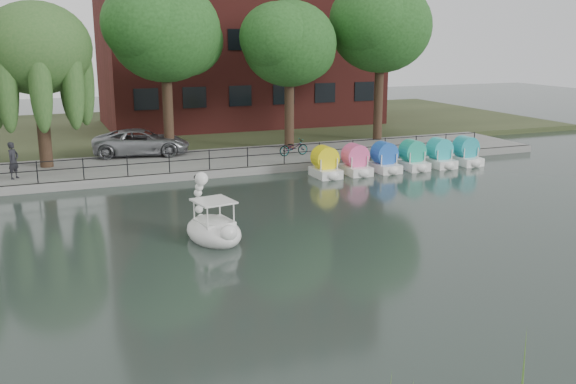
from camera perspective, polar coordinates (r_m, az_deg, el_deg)
ground_plane at (r=20.23m, az=2.93°, el=-6.22°), size 120.00×120.00×0.00m
promenade at (r=34.84m, az=-8.15°, el=2.54°), size 40.00×6.00×0.40m
kerb at (r=32.04m, az=-6.88°, el=1.59°), size 40.00×0.25×0.40m
land_strip at (r=48.38m, az=-12.17°, el=5.48°), size 60.00×22.00×0.36m
railing at (r=32.04m, az=-7.02°, el=3.31°), size 32.00×0.05×1.00m
apartment_building at (r=49.59m, az=-4.40°, el=16.58°), size 20.00×10.07×18.00m
willow_mid at (r=34.24m, az=-21.46°, el=11.75°), size 5.32×5.32×8.15m
broadleaf_center at (r=35.92m, az=-10.92°, el=13.78°), size 6.00×6.00×9.25m
broadleaf_right at (r=37.46m, az=0.12°, el=12.98°), size 5.40×5.40×8.32m
broadleaf_far at (r=41.21m, az=8.26°, el=14.32°), size 6.30×6.30×9.71m
minivan at (r=36.56m, az=-12.91°, el=4.51°), size 3.85×6.45×1.68m
bicycle at (r=35.62m, az=0.50°, el=4.07°), size 0.72×1.76×1.00m
pedestrian at (r=32.31m, az=-23.25°, el=2.82°), size 0.82×0.86×1.98m
swan_boat at (r=22.34m, az=-6.70°, el=-3.02°), size 2.11×2.90×2.25m
pedal_boat_row at (r=34.10m, az=9.82°, el=2.93°), size 9.65×1.70×1.40m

